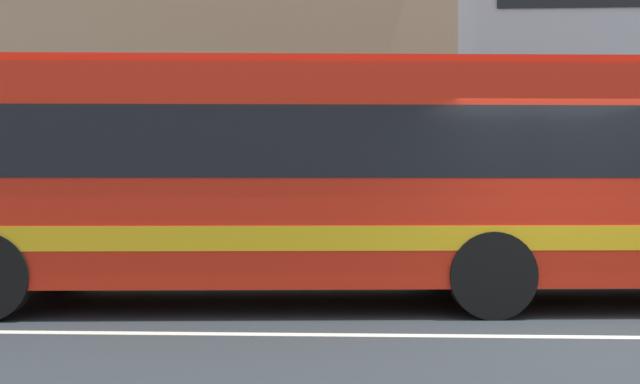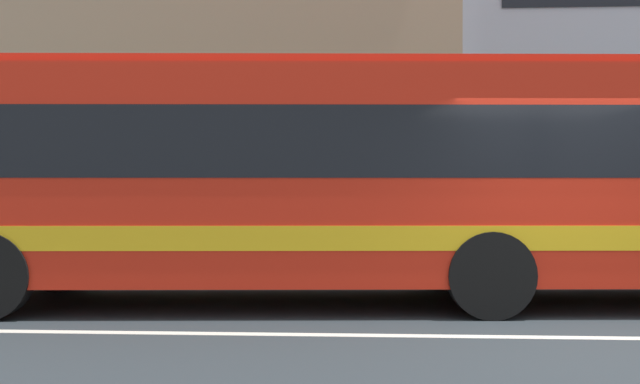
# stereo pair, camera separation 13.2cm
# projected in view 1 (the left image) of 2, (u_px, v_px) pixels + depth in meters

# --- Properties ---
(ground_plane) EXTENTS (160.00, 160.00, 0.00)m
(ground_plane) POSITION_uv_depth(u_px,v_px,m) (595.00, 337.00, 7.49)
(ground_plane) COLOR #2A3237
(lane_centre_line) EXTENTS (60.00, 0.16, 0.01)m
(lane_centre_line) POSITION_uv_depth(u_px,v_px,m) (595.00, 337.00, 7.49)
(lane_centre_line) COLOR silver
(lane_centre_line) RESTS_ON ground_plane
(hedge_row_far) EXTENTS (22.40, 1.10, 0.84)m
(hedge_row_far) POSITION_uv_depth(u_px,v_px,m) (299.00, 248.00, 13.16)
(hedge_row_far) COLOR #3B662D
(hedge_row_far) RESTS_ON ground_plane
(transit_bus) EXTENTS (12.05, 3.32, 3.03)m
(transit_bus) POSITION_uv_depth(u_px,v_px,m) (412.00, 173.00, 9.68)
(transit_bus) COLOR red
(transit_bus) RESTS_ON ground_plane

